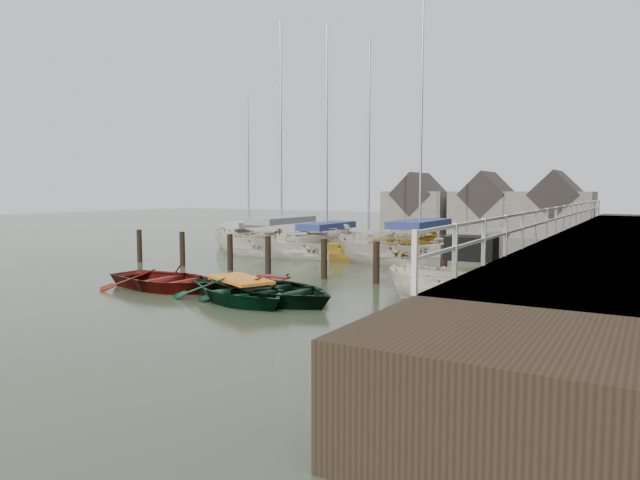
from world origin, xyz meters
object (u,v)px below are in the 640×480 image
Objects in this scene: rowboat_green at (241,301)px; motorboat at (468,300)px; rowboat_red at (167,289)px; sailboat_d at (419,262)px; sailboat_e at (249,248)px; sailboat_a at (282,253)px; sailboat_c at (368,259)px; rowboat_dkgreen at (273,301)px; sailboat_b at (327,256)px.

rowboat_green is 0.89× the size of motorboat.
rowboat_green is at bearing -93.17° from rowboat_red.
sailboat_d is at bearing -21.09° from rowboat_red.
rowboat_red is 0.45× the size of sailboat_e.
sailboat_c is (4.43, 0.33, -0.05)m from sailboat_a.
rowboat_red is at bearing 145.13° from sailboat_d.
sailboat_a is at bearing 16.38° from rowboat_red.
rowboat_dkgreen is (4.00, 0.10, 0.00)m from rowboat_red.
rowboat_dkgreen is 10.10m from sailboat_c.
rowboat_red is at bearing 103.95° from rowboat_dkgreen.
rowboat_green is 0.33× the size of sailboat_d.
sailboat_c is at bearing -88.29° from sailboat_a.
sailboat_a is 1.14× the size of sailboat_c.
rowboat_green is 10.52m from sailboat_d.
rowboat_dkgreen reaches higher than rowboat_green.
rowboat_dkgreen is 0.47× the size of sailboat_e.
rowboat_red is 10.26m from sailboat_c.
sailboat_e is (-14.02, 8.46, -0.02)m from motorboat.
sailboat_a is 2.39m from sailboat_b.
sailboat_d is (6.82, 0.38, 0.00)m from sailboat_a.
motorboat is 10.04m from sailboat_c.
sailboat_c is at bearing 30.50° from rowboat_green.
sailboat_e is (-9.76, 0.89, 0.00)m from sailboat_d.
rowboat_red is 4.00m from rowboat_dkgreen.
sailboat_a is at bearing 93.90° from sailboat_c.
rowboat_red is 0.34× the size of sailboat_a.
sailboat_b is 2.05m from sailboat_c.
rowboat_dkgreen is at bearing -118.55° from sailboat_e.
sailboat_a reaches higher than rowboat_dkgreen.
sailboat_c is at bearing 23.03° from rowboat_dkgreen.
rowboat_dkgreen is at bearing 166.29° from sailboat_d.
sailboat_e is (-2.94, 1.27, 0.00)m from sailboat_a.
sailboat_d is at bearing -107.44° from sailboat_b.
rowboat_red is 0.38× the size of sailboat_c.
sailboat_a is at bearing 74.97° from sailboat_b.
sailboat_a reaches higher than rowboat_red.
sailboat_e is (-5.32, 1.07, -0.00)m from sailboat_b.
sailboat_d is at bearing 9.41° from rowboat_dkgreen.
sailboat_c is (2.15, 10.03, 0.01)m from rowboat_red.
sailboat_d is 9.80m from sailboat_e.
rowboat_red is 12.15m from sailboat_e.
sailboat_c is 0.87× the size of sailboat_d.
sailboat_d is at bearing -89.40° from sailboat_a.
rowboat_dkgreen is 0.34× the size of sailboat_d.
sailboat_c is 1.18× the size of sailboat_e.
sailboat_b is 4.44m from sailboat_d.
rowboat_red is at bearing -169.35° from sailboat_a.
sailboat_a is 0.98× the size of sailboat_d.
rowboat_red is at bearing 108.42° from rowboat_green.
rowboat_green is 0.92m from rowboat_dkgreen.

